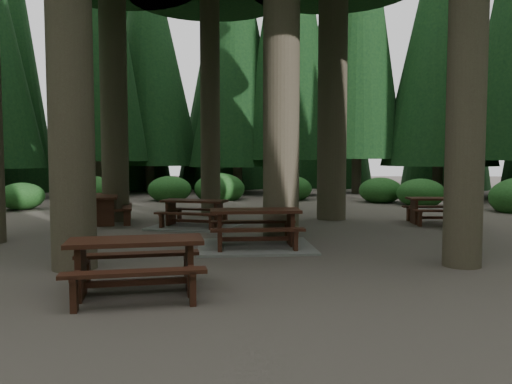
{
  "coord_description": "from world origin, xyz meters",
  "views": [
    {
      "loc": [
        0.73,
        -11.41,
        1.93
      ],
      "look_at": [
        0.2,
        0.5,
        1.1
      ],
      "focal_mm": 35.0,
      "sensor_mm": 36.0,
      "label": 1
    }
  ],
  "objects_px": {
    "picnic_table_c": "(194,218)",
    "picnic_table_d": "(438,206)",
    "picnic_table_a": "(255,234)",
    "picnic_table_e": "(136,258)",
    "picnic_table_b": "(105,204)"
  },
  "relations": [
    {
      "from": "picnic_table_b",
      "to": "picnic_table_d",
      "type": "xyz_separation_m",
      "value": [
        9.75,
        0.28,
        -0.04
      ]
    },
    {
      "from": "picnic_table_a",
      "to": "picnic_table_d",
      "type": "relative_size",
      "value": 1.51
    },
    {
      "from": "picnic_table_b",
      "to": "picnic_table_d",
      "type": "distance_m",
      "value": 9.75
    },
    {
      "from": "picnic_table_c",
      "to": "picnic_table_e",
      "type": "height_order",
      "value": "picnic_table_e"
    },
    {
      "from": "picnic_table_e",
      "to": "picnic_table_c",
      "type": "bearing_deg",
      "value": 78.75
    },
    {
      "from": "picnic_table_b",
      "to": "picnic_table_c",
      "type": "distance_m",
      "value": 2.9
    },
    {
      "from": "picnic_table_c",
      "to": "picnic_table_d",
      "type": "bearing_deg",
      "value": 20.88
    },
    {
      "from": "picnic_table_b",
      "to": "picnic_table_e",
      "type": "distance_m",
      "value": 8.17
    },
    {
      "from": "picnic_table_e",
      "to": "picnic_table_b",
      "type": "bearing_deg",
      "value": 98.32
    },
    {
      "from": "picnic_table_a",
      "to": "picnic_table_b",
      "type": "bearing_deg",
      "value": 133.09
    },
    {
      "from": "picnic_table_b",
      "to": "picnic_table_a",
      "type": "bearing_deg",
      "value": -145.82
    },
    {
      "from": "picnic_table_a",
      "to": "picnic_table_d",
      "type": "xyz_separation_m",
      "value": [
        5.15,
        4.09,
        0.22
      ]
    },
    {
      "from": "picnic_table_b",
      "to": "picnic_table_d",
      "type": "bearing_deg",
      "value": -104.49
    },
    {
      "from": "picnic_table_a",
      "to": "picnic_table_e",
      "type": "xyz_separation_m",
      "value": [
        -1.5,
        -3.75,
        0.24
      ]
    },
    {
      "from": "picnic_table_a",
      "to": "picnic_table_c",
      "type": "bearing_deg",
      "value": 113.75
    }
  ]
}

